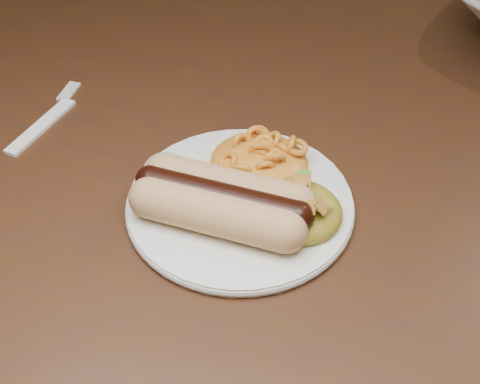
# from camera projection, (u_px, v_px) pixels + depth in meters

# --- Properties ---
(table) EXTENTS (1.60, 0.90, 0.75)m
(table) POSITION_uv_depth(u_px,v_px,m) (270.00, 162.00, 0.80)
(table) COLOR #3C210C
(table) RESTS_ON floor
(plate) EXTENTS (0.21, 0.21, 0.01)m
(plate) POSITION_uv_depth(u_px,v_px,m) (240.00, 204.00, 0.61)
(plate) COLOR white
(plate) RESTS_ON table
(hotdog) EXTENTS (0.14, 0.08, 0.04)m
(hotdog) POSITION_uv_depth(u_px,v_px,m) (223.00, 201.00, 0.58)
(hotdog) COLOR tan
(hotdog) RESTS_ON plate
(mac_and_cheese) EXTENTS (0.12, 0.12, 0.04)m
(mac_and_cheese) POSITION_uv_depth(u_px,v_px,m) (260.00, 151.00, 0.63)
(mac_and_cheese) COLOR orange
(mac_and_cheese) RESTS_ON plate
(sour_cream) EXTENTS (0.05, 0.05, 0.03)m
(sour_cream) POSITION_uv_depth(u_px,v_px,m) (165.00, 166.00, 0.62)
(sour_cream) COLOR white
(sour_cream) RESTS_ON plate
(taco_salad) EXTENTS (0.08, 0.08, 0.04)m
(taco_salad) POSITION_uv_depth(u_px,v_px,m) (297.00, 205.00, 0.58)
(taco_salad) COLOR orange
(taco_salad) RESTS_ON plate
(fork) EXTENTS (0.04, 0.14, 0.00)m
(fork) POSITION_uv_depth(u_px,v_px,m) (41.00, 126.00, 0.70)
(fork) COLOR white
(fork) RESTS_ON table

